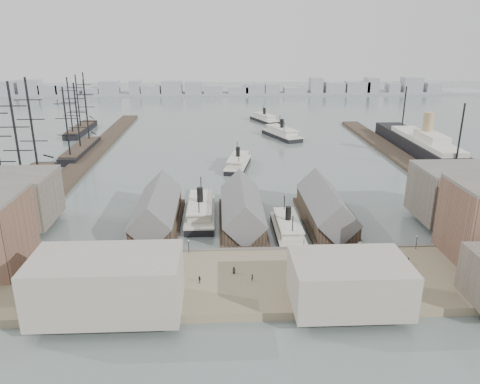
{
  "coord_description": "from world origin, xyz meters",
  "views": [
    {
      "loc": [
        -6.77,
        -117.07,
        56.62
      ],
      "look_at": [
        0.0,
        30.0,
        6.0
      ],
      "focal_mm": 35.0,
      "sensor_mm": 36.0,
      "label": 1
    }
  ],
  "objects_px": {
    "horse_cart_right": "(304,286)",
    "horse_cart_center": "(175,264)",
    "tram": "(369,256)",
    "ferry_docked_west": "(200,210)",
    "ocean_steamer": "(425,147)",
    "horse_cart_left": "(102,264)"
  },
  "relations": [
    {
      "from": "ocean_steamer",
      "to": "horse_cart_right",
      "type": "xyz_separation_m",
      "value": [
        -80.32,
        -123.13,
        -1.69
      ]
    },
    {
      "from": "ocean_steamer",
      "to": "tram",
      "type": "distance_m",
      "value": 127.27
    },
    {
      "from": "ferry_docked_west",
      "to": "horse_cart_center",
      "type": "relative_size",
      "value": 6.02
    },
    {
      "from": "horse_cart_center",
      "to": "horse_cart_right",
      "type": "relative_size",
      "value": 1.07
    },
    {
      "from": "ocean_steamer",
      "to": "horse_cart_left",
      "type": "height_order",
      "value": "ocean_steamer"
    },
    {
      "from": "horse_cart_center",
      "to": "ferry_docked_west",
      "type": "bearing_deg",
      "value": -1.31
    },
    {
      "from": "tram",
      "to": "horse_cart_left",
      "type": "height_order",
      "value": "tram"
    },
    {
      "from": "tram",
      "to": "horse_cart_right",
      "type": "bearing_deg",
      "value": -152.39
    },
    {
      "from": "ferry_docked_west",
      "to": "ocean_steamer",
      "type": "relative_size",
      "value": 0.29
    },
    {
      "from": "horse_cart_right",
      "to": "horse_cart_center",
      "type": "bearing_deg",
      "value": 75.24
    },
    {
      "from": "horse_cart_left",
      "to": "ferry_docked_west",
      "type": "bearing_deg",
      "value": -2.36
    },
    {
      "from": "ocean_steamer",
      "to": "horse_cart_center",
      "type": "height_order",
      "value": "ocean_steamer"
    },
    {
      "from": "ferry_docked_west",
      "to": "horse_cart_right",
      "type": "distance_m",
      "value": 54.38
    },
    {
      "from": "horse_cart_center",
      "to": "horse_cart_right",
      "type": "height_order",
      "value": "horse_cart_center"
    },
    {
      "from": "tram",
      "to": "horse_cart_right",
      "type": "relative_size",
      "value": 2.12
    },
    {
      "from": "ferry_docked_west",
      "to": "horse_cart_center",
      "type": "bearing_deg",
      "value": -97.64
    },
    {
      "from": "ferry_docked_west",
      "to": "horse_cart_left",
      "type": "distance_m",
      "value": 42.68
    },
    {
      "from": "horse_cart_left",
      "to": "horse_cart_center",
      "type": "relative_size",
      "value": 0.95
    },
    {
      "from": "horse_cart_left",
      "to": "horse_cart_right",
      "type": "relative_size",
      "value": 1.02
    },
    {
      "from": "ocean_steamer",
      "to": "horse_cart_left",
      "type": "distance_m",
      "value": 169.09
    },
    {
      "from": "horse_cart_center",
      "to": "horse_cart_right",
      "type": "xyz_separation_m",
      "value": [
        29.64,
        -11.44,
        -0.07
      ]
    },
    {
      "from": "tram",
      "to": "horse_cart_right",
      "type": "xyz_separation_m",
      "value": [
        -18.56,
        -11.86,
        -1.0
      ]
    }
  ]
}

